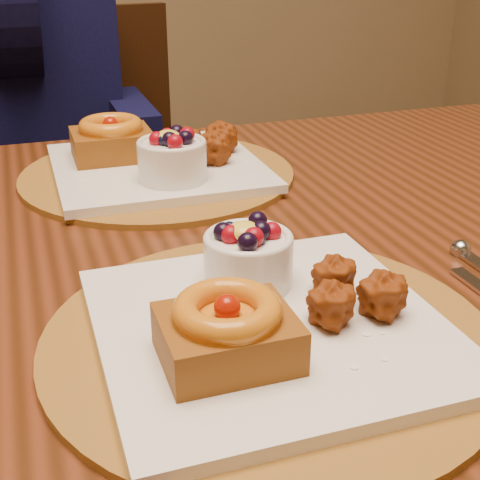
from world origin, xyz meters
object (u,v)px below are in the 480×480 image
place_setting_near (266,317)px  diner (16,57)px  chair_far (101,192)px  place_setting_far (156,161)px  dining_table (201,298)px

place_setting_near → diner: diner is taller
chair_far → diner: size_ratio=1.16×
diner → place_setting_far: bearing=-82.5°
place_setting_far → diner: 0.60m
place_setting_near → place_setting_far: place_setting_far is taller
dining_table → place_setting_near: 0.24m
dining_table → diner: bearing=101.7°
dining_table → chair_far: (-0.01, 0.86, -0.17)m
dining_table → diner: (-0.16, 0.79, 0.16)m
dining_table → place_setting_far: place_setting_far is taller
place_setting_near → diner: size_ratio=0.48×
dining_table → place_setting_far: bearing=90.7°
dining_table → place_setting_far: (-0.00, 0.22, 0.10)m
place_setting_near → chair_far: chair_far is taller
dining_table → place_setting_far: size_ratio=4.21×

